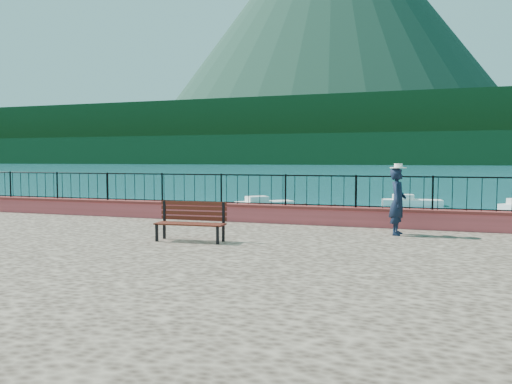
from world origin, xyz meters
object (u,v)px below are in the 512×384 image
Objects in this scene: person at (398,202)px; boat_4 at (412,200)px; boat_0 at (198,229)px; boat_2 at (498,221)px; park_bench at (191,229)px; boat_3 at (265,202)px; boat_1 at (485,223)px.

person is 0.45× the size of boat_4.
boat_2 is (12.02, 6.88, 0.00)m from boat_0.
boat_0 is 19.62m from boat_4.
person reaches higher than boat_0.
person is at bearing -98.05° from boat_4.
boat_0 is (-3.21, 7.29, -1.09)m from park_bench.
park_bench is 0.45× the size of boat_0.
boat_2 is 0.83× the size of boat_3.
park_bench is 0.55× the size of boat_2.
park_bench is at bearing -147.53° from boat_2.
boat_4 is at bearing -14.25° from boat_3.
boat_3 is 0.97× the size of boat_4.
boat_0 is at bearing -124.78° from boat_3.
boat_1 is 12.60m from boat_4.
boat_0 and boat_4 have the same top height.
boat_0 is 12.72m from boat_1.
boat_3 is (-9.35, 17.90, -1.70)m from person.
person is at bearing 25.70° from park_bench.
boat_0 is 13.40m from boat_3.
park_bench reaches higher than boat_0.
boat_0 is 1.00× the size of boat_4.
boat_1 is at bearing 33.72° from boat_0.
park_bench is 5.57m from person.
boat_0 is 1.03× the size of boat_3.
person is at bearing -94.27° from boat_1.
boat_1 is (3.31, 10.33, -1.70)m from person.
boat_1 and boat_2 have the same top height.
boat_1 and boat_3 have the same top height.
park_bench is at bearing -118.05° from boat_3.
person is 12.24m from boat_2.
park_bench is 0.45× the size of boat_4.
park_bench is 0.43× the size of boat_1.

